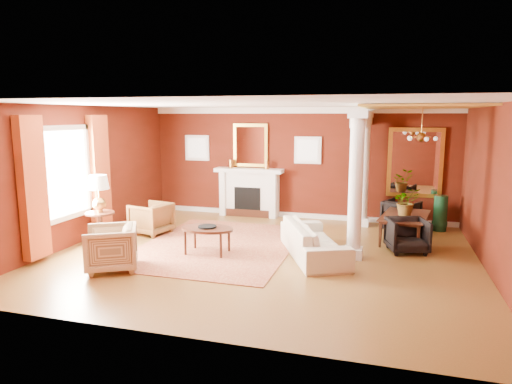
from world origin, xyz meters
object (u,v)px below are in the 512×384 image
(side_table, at_px, (99,198))
(sofa, at_px, (314,235))
(armchair_stripe, at_px, (111,246))
(coffee_table, at_px, (207,230))
(armchair_leopard, at_px, (151,217))
(dining_table, at_px, (406,221))

(side_table, bearing_deg, sofa, 4.98)
(sofa, distance_m, armchair_stripe, 3.74)
(armchair_stripe, distance_m, coffee_table, 1.85)
(armchair_leopard, relative_size, dining_table, 0.49)
(sofa, xyz_separation_m, armchair_leopard, (-3.86, 0.67, -0.04))
(armchair_leopard, relative_size, side_table, 0.54)
(sofa, relative_size, armchair_leopard, 2.79)
(armchair_leopard, distance_m, coffee_table, 2.11)
(armchair_stripe, relative_size, side_table, 0.59)
(coffee_table, height_order, side_table, side_table)
(armchair_stripe, height_order, dining_table, dining_table)
(armchair_leopard, bearing_deg, dining_table, 113.25)
(armchair_stripe, height_order, side_table, side_table)
(coffee_table, xyz_separation_m, dining_table, (3.78, 2.05, -0.03))
(sofa, xyz_separation_m, dining_table, (1.74, 1.65, 0.02))
(dining_table, bearing_deg, coffee_table, 128.28)
(armchair_leopard, distance_m, side_table, 1.35)
(dining_table, bearing_deg, armchair_stripe, 133.86)
(armchair_leopard, relative_size, coffee_table, 0.76)
(armchair_leopard, height_order, dining_table, dining_table)
(armchair_stripe, relative_size, coffee_table, 0.83)
(armchair_leopard, relative_size, armchair_stripe, 0.92)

